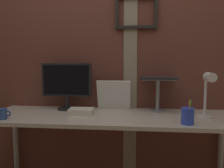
{
  "coord_description": "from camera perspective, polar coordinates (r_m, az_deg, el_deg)",
  "views": [
    {
      "loc": [
        0.26,
        -1.69,
        1.17
      ],
      "look_at": [
        0.06,
        0.21,
        0.98
      ],
      "focal_mm": 35.85,
      "sensor_mm": 36.0,
      "label": 1
    }
  ],
  "objects": [
    {
      "name": "laptop_stand",
      "position": [
        2.02,
        11.59,
        -1.43
      ],
      "size": [
        0.28,
        0.22,
        0.29
      ],
      "color": "gray",
      "rests_on": "desk"
    },
    {
      "name": "desk",
      "position": [
        1.89,
        -0.32,
        -10.03
      ],
      "size": [
        2.09,
        0.63,
        0.73
      ],
      "color": "beige",
      "rests_on": "ground_plane"
    },
    {
      "name": "desk_lamp",
      "position": [
        1.85,
        23.22,
        -1.48
      ],
      "size": [
        0.12,
        0.2,
        0.36
      ],
      "color": "white",
      "rests_on": "desk"
    },
    {
      "name": "coffee_mug",
      "position": [
        1.93,
        -26.25,
        -6.83
      ],
      "size": [
        0.11,
        0.08,
        0.08
      ],
      "color": "#2D4C8C",
      "rests_on": "desk"
    },
    {
      "name": "brick_wall_back",
      "position": [
        2.19,
        -0.88,
        6.91
      ],
      "size": [
        3.35,
        0.16,
        2.44
      ],
      "color": "brown",
      "rests_on": "ground_plane"
    },
    {
      "name": "laptop",
      "position": [
        2.07,
        11.5,
        2.85
      ],
      "size": [
        0.31,
        0.29,
        0.2
      ],
      "color": "black",
      "rests_on": "laptop_stand"
    },
    {
      "name": "pen_cup",
      "position": [
        1.68,
        18.74,
        -7.71
      ],
      "size": [
        0.09,
        0.09,
        0.18
      ],
      "color": "blue",
      "rests_on": "desk"
    },
    {
      "name": "whiteboard_panel",
      "position": [
        2.07,
        0.44,
        -2.82
      ],
      "size": [
        0.31,
        0.1,
        0.27
      ],
      "primitive_type": "cube",
      "rotation": [
        0.31,
        0.0,
        0.0
      ],
      "color": "white",
      "rests_on": "desk"
    },
    {
      "name": "monitor",
      "position": [
        2.1,
        -11.49,
        0.44
      ],
      "size": [
        0.46,
        0.18,
        0.43
      ],
      "color": "black",
      "rests_on": "desk"
    },
    {
      "name": "paper_clutter_stack",
      "position": [
        1.9,
        -7.83,
        -6.96
      ],
      "size": [
        0.2,
        0.15,
        0.05
      ],
      "primitive_type": "cube",
      "rotation": [
        0.0,
        0.0,
        0.04
      ],
      "color": "silver",
      "rests_on": "desk"
    }
  ]
}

